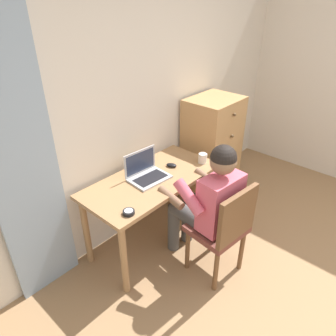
# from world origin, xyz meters

# --- Properties ---
(wall_back) EXTENTS (4.80, 0.05, 2.50)m
(wall_back) POSITION_xyz_m (0.00, 2.20, 1.25)
(wall_back) COLOR beige
(wall_back) RESTS_ON ground_plane
(curtain_panel) EXTENTS (0.50, 0.03, 2.20)m
(curtain_panel) POSITION_xyz_m (-1.21, 2.13, 1.10)
(curtain_panel) COLOR #8EA3B7
(curtain_panel) RESTS_ON ground_plane
(desk) EXTENTS (1.27, 0.61, 0.73)m
(desk) POSITION_xyz_m (-0.28, 1.82, 0.62)
(desk) COLOR #9E754C
(desk) RESTS_ON ground_plane
(dresser) EXTENTS (0.58, 0.49, 1.19)m
(dresser) POSITION_xyz_m (0.76, 1.91, 0.59)
(dresser) COLOR tan
(dresser) RESTS_ON ground_plane
(chair) EXTENTS (0.46, 0.44, 0.90)m
(chair) POSITION_xyz_m (-0.18, 1.12, 0.51)
(chair) COLOR brown
(chair) RESTS_ON ground_plane
(person_seated) EXTENTS (0.57, 0.61, 1.21)m
(person_seated) POSITION_xyz_m (-0.17, 1.30, 0.69)
(person_seated) COLOR #4C4C4C
(person_seated) RESTS_ON ground_plane
(laptop) EXTENTS (0.36, 0.27, 0.24)m
(laptop) POSITION_xyz_m (-0.31, 1.87, 0.78)
(laptop) COLOR #B7BABF
(laptop) RESTS_ON desk
(computer_mouse) EXTENTS (0.09, 0.12, 0.03)m
(computer_mouse) POSITION_xyz_m (-0.01, 1.83, 0.74)
(computer_mouse) COLOR black
(computer_mouse) RESTS_ON desk
(desk_clock) EXTENTS (0.09, 0.09, 0.03)m
(desk_clock) POSITION_xyz_m (-0.75, 1.60, 0.74)
(desk_clock) COLOR black
(desk_clock) RESTS_ON desk
(coffee_mug) EXTENTS (0.12, 0.08, 0.09)m
(coffee_mug) POSITION_xyz_m (0.25, 1.67, 0.77)
(coffee_mug) COLOR silver
(coffee_mug) RESTS_ON desk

